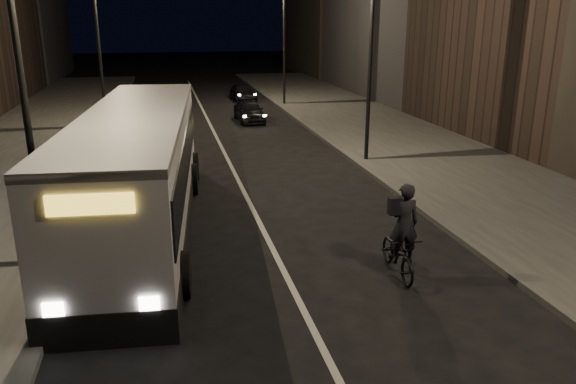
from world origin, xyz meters
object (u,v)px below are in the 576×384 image
city_bus (139,166)px  car_mid (144,114)px  streetlight_left_near (29,41)px  car_near (249,111)px  cyclist_on_bicycle (400,245)px  streetlight_left_far (102,26)px  streetlight_right_far (280,24)px  streetlight_right_mid (365,30)px  car_far (243,92)px

city_bus → car_mid: size_ratio=2.73×
streetlight_left_near → city_bus: size_ratio=0.64×
city_bus → car_near: city_bus is taller
streetlight_left_near → cyclist_on_bicycle: bearing=-16.2°
streetlight_left_near → streetlight_left_far: 18.00m
city_bus → car_mid: bearing=96.1°
streetlight_right_far → car_mid: (-8.93, -6.11, -4.59)m
streetlight_left_far → cyclist_on_bicycle: 22.27m
streetlight_left_far → cyclist_on_bicycle: bearing=-68.7°
streetlight_right_far → car_mid: size_ratio=1.74×
streetlight_left_near → car_mid: 18.55m
streetlight_right_far → cyclist_on_bicycle: 26.84m
streetlight_left_far → city_bus: streetlight_left_far is taller
streetlight_right_mid → city_bus: (-8.67, -5.76, -3.51)m
car_near → car_far: bearing=82.2°
streetlight_left_far → cyclist_on_bicycle: (7.93, -20.30, -4.59)m
streetlight_left_far → car_near: size_ratio=2.24×
streetlight_left_far → car_mid: size_ratio=1.74×
city_bus → cyclist_on_bicycle: size_ratio=5.53×
streetlight_left_far → car_far: bearing=47.3°
streetlight_left_near → city_bus: (1.99, 2.24, -3.51)m
streetlight_left_far → car_near: bearing=4.4°
city_bus → car_far: 25.92m
streetlight_right_mid → streetlight_left_near: size_ratio=1.00×
streetlight_right_far → car_mid: streetlight_right_far is taller
streetlight_left_far → car_near: streetlight_left_far is taller
streetlight_right_mid → car_near: size_ratio=2.24×
streetlight_right_mid → city_bus: bearing=-146.4°
car_mid → streetlight_right_far: bearing=-140.5°
car_far → car_near: bearing=-98.1°
car_near → car_far: (0.92, 8.70, -0.05)m
city_bus → car_near: size_ratio=3.52×
car_mid → cyclist_on_bicycle: bearing=112.2°
streetlight_right_far → cyclist_on_bicycle: bearing=-95.9°
streetlight_left_near → city_bus: bearing=48.3°
car_far → car_mid: bearing=-128.1°
streetlight_right_mid → car_mid: 14.09m
streetlight_right_mid → car_far: size_ratio=2.10×
car_far → streetlight_left_near: bearing=-109.5°
streetlight_left_near → car_near: 20.65m
streetlight_right_far → car_far: size_ratio=2.10×
streetlight_left_far → city_bus: 16.27m
car_far → city_bus: bearing=-106.8°
streetlight_right_mid → city_bus: size_ratio=0.64×
streetlight_left_near → car_mid: bearing=84.5°
cyclist_on_bicycle → car_near: size_ratio=0.64×
streetlight_right_mid → car_far: 19.98m
streetlight_right_mid → streetlight_right_far: (0.00, 16.00, 0.00)m
streetlight_right_mid → streetlight_right_far: same height
streetlight_left_far → car_far: 13.52m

